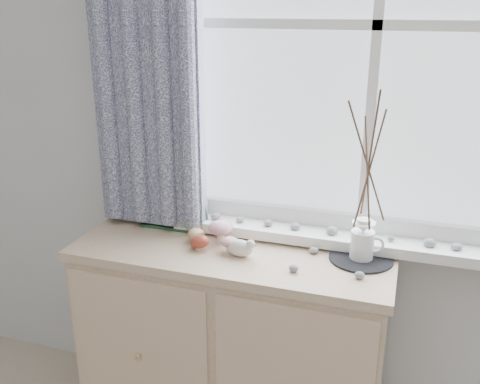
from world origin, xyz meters
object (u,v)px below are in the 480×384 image
at_px(botanical_book, 171,204).
at_px(twig_pitcher, 369,163).
at_px(toadstool_cluster, 220,233).
at_px(sideboard, 232,346).

bearing_deg(botanical_book, twig_pitcher, -3.21).
xyz_separation_m(botanical_book, toadstool_cluster, (0.24, -0.09, -0.06)).
distance_m(sideboard, twig_pitcher, 0.92).
bearing_deg(botanical_book, sideboard, -20.74).
relative_size(sideboard, toadstool_cluster, 6.72).
bearing_deg(sideboard, botanical_book, 159.49).
height_order(toadstool_cluster, twig_pitcher, twig_pitcher).
xyz_separation_m(botanical_book, twig_pitcher, (0.76, -0.04, 0.25)).
bearing_deg(toadstool_cluster, botanical_book, 160.07).
distance_m(toadstool_cluster, twig_pitcher, 0.61).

